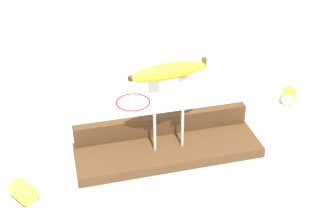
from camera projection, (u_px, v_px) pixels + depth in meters
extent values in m
plane|color=silver|center=(168.00, 154.00, 1.14)|extent=(3.00, 3.00, 0.00)
cube|color=brown|center=(168.00, 150.00, 1.14)|extent=(0.46, 0.15, 0.03)
cube|color=brown|center=(162.00, 124.00, 1.17)|extent=(0.45, 0.02, 0.05)
cylinder|color=silver|center=(155.00, 123.00, 1.08)|extent=(0.01, 0.01, 0.16)
cube|color=silver|center=(154.00, 88.00, 1.03)|extent=(0.03, 0.00, 0.04)
cylinder|color=silver|center=(183.00, 119.00, 1.09)|extent=(0.01, 0.01, 0.16)
cube|color=silver|center=(183.00, 84.00, 1.04)|extent=(0.03, 0.00, 0.04)
ellipsoid|color=yellow|center=(169.00, 71.00, 1.01)|extent=(0.19, 0.06, 0.04)
cylinder|color=brown|center=(204.00, 61.00, 1.04)|extent=(0.01, 0.01, 0.02)
sphere|color=#3F2D19|center=(131.00, 78.00, 0.98)|extent=(0.01, 0.01, 0.01)
cylinder|color=yellow|center=(288.00, 96.00, 1.36)|extent=(0.06, 0.06, 0.04)
cylinder|color=beige|center=(287.00, 100.00, 1.34)|extent=(0.03, 0.02, 0.03)
cylinder|color=#DBD147|center=(23.00, 192.00, 0.99)|extent=(0.07, 0.07, 0.04)
cylinder|color=beige|center=(17.00, 186.00, 1.01)|extent=(0.03, 0.02, 0.04)
torus|color=red|center=(133.00, 102.00, 1.36)|extent=(0.11, 0.11, 0.00)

